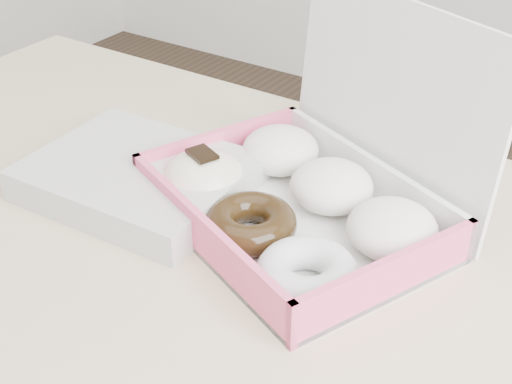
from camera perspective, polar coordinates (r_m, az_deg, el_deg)
The scene contains 3 objects.
table at distance 0.78m, azimuth -5.94°, elevation -10.32°, with size 1.20×0.80×0.75m.
donut_box at distance 0.78m, azimuth 3.89°, elevation 0.07°, with size 0.39×0.36×0.23m.
newspapers at distance 0.84m, azimuth -9.36°, elevation 1.15°, with size 0.24×0.19×0.04m, color beige.
Camera 1 is at (0.38, -0.43, 1.20)m, focal length 50.00 mm.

